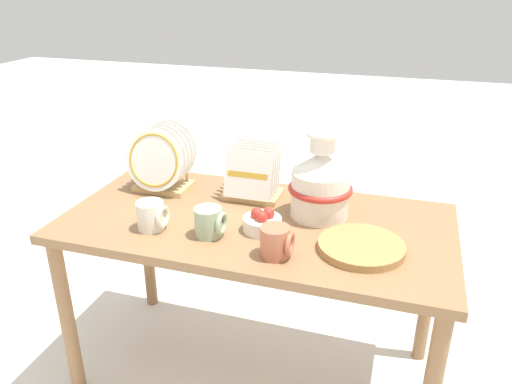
# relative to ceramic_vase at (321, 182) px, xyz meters

# --- Properties ---
(ground_plane) EXTENTS (14.00, 14.00, 0.00)m
(ground_plane) POSITION_rel_ceramic_vase_xyz_m (-0.22, -0.10, -0.87)
(ground_plane) COLOR silver
(display_table) EXTENTS (1.43, 0.72, 0.74)m
(display_table) POSITION_rel_ceramic_vase_xyz_m (-0.22, -0.10, -0.23)
(display_table) COLOR olive
(display_table) RESTS_ON ground_plane
(ceramic_vase) EXTENTS (0.24, 0.24, 0.33)m
(ceramic_vase) POSITION_rel_ceramic_vase_xyz_m (0.00, 0.00, 0.00)
(ceramic_vase) COLOR white
(ceramic_vase) RESTS_ON display_table
(dish_rack_round_plates) EXTENTS (0.25, 0.20, 0.27)m
(dish_rack_round_plates) POSITION_rel_ceramic_vase_xyz_m (-0.68, 0.05, -0.02)
(dish_rack_round_plates) COLOR tan
(dish_rack_round_plates) RESTS_ON display_table
(dish_rack_square_plates) EXTENTS (0.23, 0.19, 0.21)m
(dish_rack_square_plates) POSITION_rel_ceramic_vase_xyz_m (-0.29, 0.09, -0.06)
(dish_rack_square_plates) COLOR tan
(dish_rack_square_plates) RESTS_ON display_table
(wicker_charger_stack) EXTENTS (0.29, 0.29, 0.03)m
(wicker_charger_stack) POSITION_rel_ceramic_vase_xyz_m (0.18, -0.22, -0.12)
(wicker_charger_stack) COLOR #AD7F47
(wicker_charger_stack) RESTS_ON display_table
(mug_cream_glaze) EXTENTS (0.11, 0.10, 0.10)m
(mug_cream_glaze) POSITION_rel_ceramic_vase_xyz_m (-0.55, -0.29, -0.08)
(mug_cream_glaze) COLOR silver
(mug_cream_glaze) RESTS_ON display_table
(mug_terracotta_glaze) EXTENTS (0.11, 0.10, 0.10)m
(mug_terracotta_glaze) POSITION_rel_ceramic_vase_xyz_m (-0.07, -0.33, -0.08)
(mug_terracotta_glaze) COLOR #B76647
(mug_terracotta_glaze) RESTS_ON display_table
(mug_sage_glaze) EXTENTS (0.11, 0.10, 0.10)m
(mug_sage_glaze) POSITION_rel_ceramic_vase_xyz_m (-0.33, -0.27, -0.08)
(mug_sage_glaze) COLOR #9EB28E
(mug_sage_glaze) RESTS_ON display_table
(fruit_bowl) EXTENTS (0.14, 0.14, 0.09)m
(fruit_bowl) POSITION_rel_ceramic_vase_xyz_m (-0.17, -0.18, -0.10)
(fruit_bowl) COLOR white
(fruit_bowl) RESTS_ON display_table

